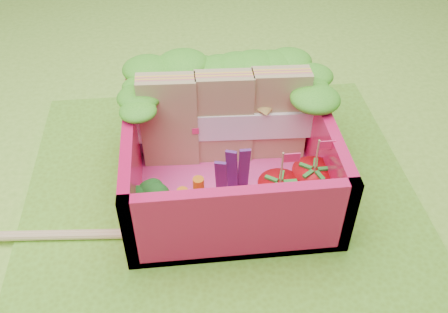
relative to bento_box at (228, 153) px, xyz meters
name	(u,v)px	position (x,y,z in m)	size (l,w,h in m)	color
ground	(223,205)	(-0.05, -0.16, -0.31)	(14.00, 14.00, 0.00)	#81C136
placemat	(223,203)	(-0.05, -0.16, -0.29)	(2.60, 2.60, 0.03)	#6DAF27
bento_floor	(228,181)	(0.00, 0.00, -0.25)	(1.30, 1.30, 0.05)	#FF419F
bento_box	(228,153)	(0.00, 0.00, 0.00)	(1.30, 1.30, 0.55)	#D8124D
lettuce_ruffle	(221,71)	(0.00, 0.47, 0.33)	(1.43, 0.77, 0.11)	#339B1C
sandwich_stack	(225,118)	(0.00, 0.24, 0.10)	(1.21, 0.23, 0.67)	tan
broccoli	(150,198)	(-0.51, -0.31, -0.04)	(0.32, 0.32, 0.26)	#6D9849
carrot_sticks	(191,199)	(-0.26, -0.30, -0.10)	(0.17, 0.15, 0.26)	orange
purple_wedges	(233,173)	(0.01, -0.15, -0.04)	(0.23, 0.13, 0.38)	#461B5F
strawberry_left	(279,199)	(0.27, -0.36, -0.08)	(0.27, 0.27, 0.51)	red
strawberry_right	(312,186)	(0.50, -0.27, -0.08)	(0.28, 0.28, 0.52)	red
snap_peas	(290,194)	(0.38, -0.21, -0.20)	(0.65, 0.52, 0.05)	#70C23D
chopsticks	(64,235)	(-1.05, -0.36, -0.25)	(2.31, 0.24, 0.05)	tan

